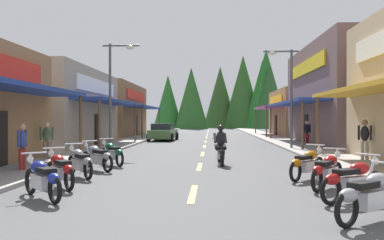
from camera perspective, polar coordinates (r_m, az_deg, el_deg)
name	(u,v)px	position (r m, az deg, el deg)	size (l,w,h in m)	color
ground	(205,144)	(30.22, 1.84, -3.31)	(9.37, 85.24, 0.10)	#4C4C4F
sidewalk_left	(126,142)	(30.86, -9.16, -3.03)	(2.39, 85.24, 0.12)	#9E9991
sidewalk_right	(286,142)	(30.69, 12.91, -3.06)	(2.39, 85.24, 0.12)	#9E9991
centerline_dashes	(206,141)	(33.09, 1.92, -2.90)	(0.16, 60.27, 0.01)	#E0C64C
storefront_left_middle	(46,108)	(28.83, -19.57, 1.60)	(8.67, 11.96, 5.02)	gray
storefront_left_far	(93,111)	(42.41, -13.59, 1.29)	(10.61, 13.23, 5.18)	brown
storefront_right_middle	(367,95)	(30.96, 23.11, 3.22)	(10.17, 13.94, 6.89)	brown
storefront_right_far	(316,113)	(43.67, 16.85, 0.93)	(9.99, 10.69, 4.68)	olive
streetlamp_left	(116,81)	(22.92, -10.55, 5.32)	(2.02, 0.30, 5.90)	#474C51
streetlamp_right	(286,84)	(24.50, 12.91, 4.87)	(2.02, 0.30, 5.81)	#474C51
motorcycle_parked_right_0	(371,195)	(8.05, 23.51, -9.46)	(1.73, 1.42, 1.04)	black
motorcycle_parked_right_1	(353,180)	(9.79, 21.39, -7.71)	(1.82, 1.30, 1.04)	black
motorcycle_parked_right_2	(327,170)	(11.35, 18.25, -6.61)	(1.32, 1.81, 1.04)	black
motorcycle_parked_right_3	(307,163)	(12.82, 15.68, -5.81)	(1.44, 1.71, 1.04)	black
motorcycle_parked_left_0	(42,178)	(10.00, -20.02, -7.54)	(1.53, 1.64, 1.04)	black
motorcycle_parked_left_1	(60,169)	(11.54, -17.82, -6.49)	(1.40, 1.75, 1.04)	black
motorcycle_parked_left_2	(80,162)	(13.31, -15.28, -5.58)	(1.37, 1.77, 1.04)	black
motorcycle_parked_left_3	(97,157)	(14.86, -13.04, -4.97)	(1.58, 1.59, 1.04)	black
motorcycle_parked_left_4	(112,153)	(16.35, -11.05, -4.49)	(1.37, 1.77, 1.04)	black
rider_cruising_lead	(221,148)	(16.29, 3.98, -3.91)	(0.60, 2.14, 1.57)	black
pedestrian_by_shop	(22,144)	(14.83, -22.48, -3.15)	(0.27, 0.57, 1.67)	maroon
pedestrian_browsing	(307,132)	(27.61, 15.67, -1.56)	(0.51, 0.40, 1.66)	maroon
pedestrian_waiting	(365,138)	(18.31, 22.82, -2.27)	(0.46, 0.43, 1.78)	#B2A599
pedestrian_strolling	(47,138)	(18.63, -19.49, -2.39)	(0.53, 0.38, 1.70)	#726659
parked_car_curbside	(163,132)	(33.72, -4.01, -1.68)	(2.25, 4.39, 1.40)	#4C723F
treeline_backdrop	(241,94)	(73.37, 6.81, 3.61)	(23.70, 12.61, 13.99)	#236023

